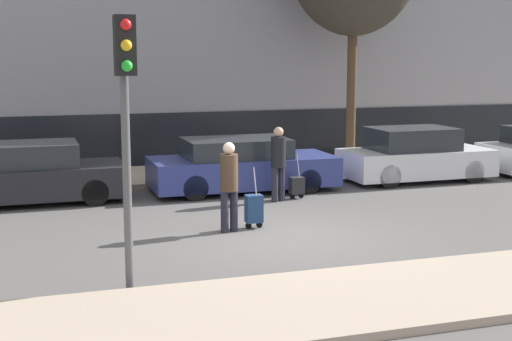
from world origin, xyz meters
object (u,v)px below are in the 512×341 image
(parked_car_1, at_px, (241,166))
(pedestrian_right, at_px, (278,159))
(parked_bicycle, at_px, (239,158))
(parked_car_0, at_px, (35,174))
(trolley_left, at_px, (254,209))
(parked_car_2, at_px, (415,156))
(traffic_light, at_px, (126,99))
(trolley_right, at_px, (297,185))
(pedestrian_left, at_px, (229,181))

(parked_car_1, relative_size, pedestrian_right, 2.65)
(pedestrian_right, bearing_deg, parked_bicycle, -110.73)
(parked_car_0, relative_size, trolley_left, 3.27)
(parked_car_2, height_order, parked_bicycle, parked_car_2)
(parked_car_1, height_order, traffic_light, traffic_light)
(trolley_left, distance_m, traffic_light, 4.79)
(parked_car_1, distance_m, trolley_right, 1.67)
(parked_car_2, distance_m, pedestrian_left, 7.36)
(pedestrian_right, height_order, traffic_light, traffic_light)
(parked_car_2, xyz_separation_m, trolley_right, (-3.87, -1.29, -0.35))
(pedestrian_left, relative_size, trolley_left, 1.43)
(parked_car_1, distance_m, trolley_left, 3.90)
(parked_car_0, relative_size, pedestrian_left, 2.28)
(trolley_left, relative_size, pedestrian_right, 0.70)
(trolley_right, relative_size, traffic_light, 0.27)
(parked_car_0, xyz_separation_m, parked_car_2, (9.70, -0.15, 0.02))
(trolley_right, bearing_deg, trolley_left, -126.95)
(pedestrian_left, bearing_deg, parked_bicycle, -122.16)
(parked_car_2, distance_m, parked_bicycle, 4.82)
(parked_car_2, distance_m, pedestrian_right, 4.64)
(parked_car_1, distance_m, pedestrian_left, 4.18)
(parked_car_0, relative_size, pedestrian_right, 2.28)
(parked_car_2, height_order, traffic_light, traffic_light)
(parked_car_1, bearing_deg, parked_bicycle, 75.05)
(pedestrian_right, xyz_separation_m, traffic_light, (-4.13, -5.36, 1.76))
(parked_car_0, bearing_deg, pedestrian_right, -16.91)
(trolley_right, bearing_deg, pedestrian_left, -132.63)
(trolley_left, bearing_deg, trolley_right, 53.05)
(parked_car_2, bearing_deg, trolley_right, -161.58)
(parked_car_0, bearing_deg, parked_car_2, -0.89)
(parked_car_1, distance_m, parked_car_2, 4.83)
(parked_car_0, xyz_separation_m, trolley_right, (5.82, -1.44, -0.33))
(traffic_light, distance_m, parked_bicycle, 10.36)
(trolley_right, bearing_deg, parked_car_1, 125.44)
(trolley_right, bearing_deg, pedestrian_right, -162.06)
(pedestrian_left, distance_m, trolley_right, 3.57)
(parked_car_1, relative_size, traffic_light, 1.18)
(parked_car_0, bearing_deg, parked_bicycle, 21.59)
(parked_bicycle, bearing_deg, parked_car_1, -104.95)
(pedestrian_right, bearing_deg, trolley_right, 179.93)
(parked_car_0, distance_m, pedestrian_right, 5.55)
(parked_car_0, xyz_separation_m, pedestrian_right, (5.30, -1.61, 0.33))
(parked_car_2, relative_size, parked_bicycle, 2.24)
(trolley_left, bearing_deg, parked_car_2, 33.19)
(parked_bicycle, bearing_deg, pedestrian_right, -92.72)
(pedestrian_right, bearing_deg, parked_car_0, -34.92)
(pedestrian_left, height_order, trolley_left, pedestrian_left)
(parked_car_1, height_order, trolley_right, parked_car_1)
(parked_car_0, xyz_separation_m, trolley_left, (3.98, -3.89, -0.26))
(pedestrian_left, bearing_deg, trolley_left, 179.95)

